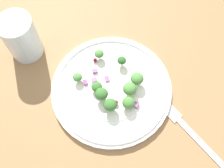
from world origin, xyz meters
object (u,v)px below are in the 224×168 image
at_px(broccoli_floret_1, 77,77).
at_px(fork, 194,136).
at_px(broccoli_floret_2, 102,94).
at_px(broccoli_floret_0, 97,87).
at_px(plate, 112,87).
at_px(water_glass, 21,37).

height_order(broccoli_floret_1, fork, broccoli_floret_1).
bearing_deg(fork, broccoli_floret_1, 179.60).
distance_m(broccoli_floret_2, fork, 0.21).
bearing_deg(broccoli_floret_0, plate, 37.12).
distance_m(broccoli_floret_1, broccoli_floret_2, 0.07).
bearing_deg(broccoli_floret_1, fork, -0.40).
bearing_deg(plate, broccoli_floret_2, -104.15).
distance_m(broccoli_floret_2, water_glass, 0.22).
relative_size(broccoli_floret_0, broccoli_floret_2, 0.87).
bearing_deg(water_glass, broccoli_floret_2, -9.26).
height_order(plate, water_glass, water_glass).
bearing_deg(broccoli_floret_0, water_glass, 173.41).
xyz_separation_m(fork, water_glass, (-0.42, 0.02, 0.05)).
bearing_deg(water_glass, fork, -3.19).
distance_m(plate, broccoli_floret_1, 0.08).
xyz_separation_m(broccoli_floret_1, fork, (0.27, -0.00, -0.03)).
bearing_deg(broccoli_floret_2, fork, 3.21).
height_order(broccoli_floret_0, broccoli_floret_2, broccoli_floret_2).
distance_m(broccoli_floret_0, broccoli_floret_2, 0.02).
xyz_separation_m(broccoli_floret_0, broccoli_floret_2, (0.02, -0.01, 0.01)).
height_order(broccoli_floret_0, fork, broccoli_floret_0).
bearing_deg(plate, water_glass, 179.28).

